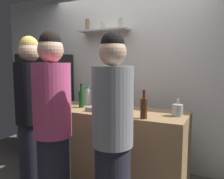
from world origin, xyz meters
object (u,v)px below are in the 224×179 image
(refrigerator, at_px, (47,106))
(person_grey_hoodie, at_px, (113,139))
(wine_bottle_dark_glass, at_px, (59,99))
(baking_pan, at_px, (103,109))
(water_bottle_plastic, at_px, (88,97))
(wine_bottle_amber_glass, at_px, (144,108))
(person_blonde, at_px, (32,118))
(person_pink_top, at_px, (53,130))
(wine_bottle_green_glass, at_px, (82,98))
(utensil_holder, at_px, (178,110))

(refrigerator, bearing_deg, person_grey_hoodie, -33.03)
(refrigerator, xyz_separation_m, wine_bottle_dark_glass, (0.67, -0.51, 0.23))
(refrigerator, bearing_deg, baking_pan, -18.90)
(wine_bottle_dark_glass, relative_size, water_bottle_plastic, 1.23)
(wine_bottle_amber_glass, bearing_deg, water_bottle_plastic, 155.44)
(baking_pan, relative_size, water_bottle_plastic, 1.38)
(refrigerator, height_order, wine_bottle_dark_glass, refrigerator)
(person_blonde, distance_m, person_pink_top, 0.58)
(wine_bottle_green_glass, bearing_deg, person_grey_hoodie, -43.16)
(utensil_holder, height_order, person_pink_top, person_pink_top)
(refrigerator, relative_size, wine_bottle_amber_glass, 5.50)
(wine_bottle_green_glass, relative_size, wine_bottle_amber_glass, 1.02)
(wine_bottle_green_glass, height_order, person_blonde, person_blonde)
(utensil_holder, xyz_separation_m, person_blonde, (-1.47, -0.63, -0.10))
(wine_bottle_dark_glass, bearing_deg, person_blonde, -92.77)
(baking_pan, bearing_deg, refrigerator, 161.10)
(wine_bottle_dark_glass, bearing_deg, baking_pan, 6.91)
(person_grey_hoodie, bearing_deg, wine_bottle_dark_glass, 117.16)
(wine_bottle_green_glass, xyz_separation_m, person_blonde, (-0.27, -0.59, -0.16))
(water_bottle_plastic, relative_size, person_blonde, 0.14)
(baking_pan, bearing_deg, utensil_holder, 7.72)
(wine_bottle_green_glass, relative_size, water_bottle_plastic, 1.24)
(wine_bottle_dark_glass, bearing_deg, person_pink_top, -54.21)
(baking_pan, xyz_separation_m, person_blonde, (-0.62, -0.51, -0.06))
(wine_bottle_green_glass, bearing_deg, wine_bottle_amber_glass, -13.93)
(water_bottle_plastic, xyz_separation_m, person_pink_top, (0.29, -1.05, -0.16))
(wine_bottle_amber_glass, bearing_deg, wine_bottle_dark_glass, 176.09)
(wine_bottle_green_glass, bearing_deg, utensil_holder, 1.98)
(wine_bottle_amber_glass, height_order, person_pink_top, person_pink_top)
(person_grey_hoodie, bearing_deg, refrigerator, 114.39)
(wine_bottle_amber_glass, bearing_deg, person_grey_hoodie, -98.87)
(wine_bottle_green_glass, relative_size, person_blonde, 0.17)
(wine_bottle_green_glass, xyz_separation_m, wine_bottle_amber_glass, (0.91, -0.23, -0.00))
(refrigerator, distance_m, person_pink_top, 1.67)
(utensil_holder, height_order, wine_bottle_green_glass, wine_bottle_green_glass)
(person_blonde, bearing_deg, water_bottle_plastic, -77.60)
(refrigerator, xyz_separation_m, person_blonde, (0.65, -0.94, 0.08))
(person_blonde, bearing_deg, wine_bottle_green_glass, -85.83)
(wine_bottle_green_glass, distance_m, person_pink_top, 0.89)
(wine_bottle_amber_glass, bearing_deg, refrigerator, 162.24)
(person_blonde, bearing_deg, person_pink_top, -177.03)
(refrigerator, height_order, person_blonde, person_blonde)
(person_blonde, bearing_deg, wine_bottle_dark_glass, -63.77)
(refrigerator, height_order, utensil_holder, refrigerator)
(refrigerator, height_order, water_bottle_plastic, refrigerator)
(utensil_holder, relative_size, person_grey_hoodie, 0.12)
(water_bottle_plastic, height_order, person_blonde, person_blonde)
(person_pink_top, bearing_deg, person_grey_hoodie, 88.24)
(baking_pan, bearing_deg, water_bottle_plastic, 143.86)
(baking_pan, distance_m, wine_bottle_amber_glass, 0.59)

